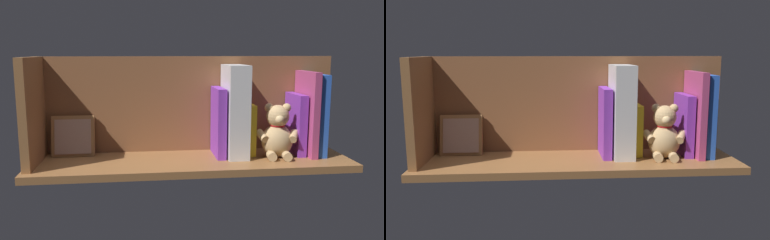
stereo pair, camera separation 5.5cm
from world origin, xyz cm
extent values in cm
cube|color=brown|center=(0.00, 0.00, -1.10)|extent=(97.54, 27.39, 2.20)
cube|color=brown|center=(0.00, -11.44, 15.65)|extent=(97.54, 1.50, 31.29)
cube|color=brown|center=(46.77, 0.00, 15.65)|extent=(2.40, 21.39, 31.29)
cube|color=blue|center=(-40.32, -2.58, 12.89)|extent=(2.84, 15.44, 25.77)
cube|color=#B23F72|center=(-37.29, -2.07, 13.33)|extent=(2.11, 16.44, 26.66)
cube|color=purple|center=(-34.35, -3.43, 9.72)|extent=(2.66, 13.72, 19.44)
ellipsoid|color=tan|center=(-26.83, 0.83, 5.15)|extent=(10.86, 9.98, 10.30)
sphere|color=tan|center=(-26.83, 0.83, 12.95)|extent=(7.08, 7.08, 7.08)
sphere|color=tan|center=(-29.46, 1.18, 15.60)|extent=(2.73, 2.73, 2.73)
sphere|color=tan|center=(-24.20, 0.47, 15.60)|extent=(2.73, 2.73, 2.73)
sphere|color=#DBB77F|center=(-26.43, 3.81, 12.42)|extent=(2.73, 2.73, 2.73)
cylinder|color=tan|center=(-31.51, 2.76, 6.95)|extent=(4.49, 5.60, 3.81)
cylinder|color=tan|center=(-21.81, 1.45, 6.95)|extent=(3.44, 5.46, 3.81)
cylinder|color=tan|center=(-28.54, 5.47, 1.37)|extent=(3.23, 4.19, 2.73)
cylinder|color=tan|center=(-23.95, 4.85, 1.37)|extent=(3.23, 4.19, 2.73)
torus|color=red|center=(-26.83, 0.83, 10.14)|extent=(5.28, 5.28, 0.80)
cube|color=yellow|center=(-18.97, -4.83, 8.10)|extent=(2.61, 10.93, 16.19)
cube|color=silver|center=(-13.92, -2.45, 14.38)|extent=(6.38, 15.48, 28.77)
cube|color=purple|center=(-8.83, -3.32, 10.83)|extent=(2.68, 13.96, 21.67)
cube|color=#9E6B3D|center=(36.98, -8.01, 6.33)|extent=(13.28, 4.13, 12.94)
cube|color=tan|center=(36.98, -7.29, 6.33)|extent=(11.15, 2.84, 10.72)
camera|label=1|loc=(14.60, 120.81, 32.97)|focal=37.80mm
camera|label=2|loc=(9.12, 121.35, 32.97)|focal=37.80mm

